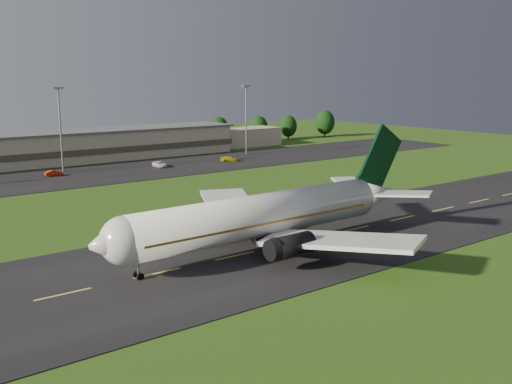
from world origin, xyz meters
TOP-DOWN VIEW (x-y plane):
  - ground at (0.00, 0.00)m, footprint 360.00×360.00m
  - taxiway at (0.00, 0.00)m, footprint 220.00×30.00m
  - apron at (0.00, 72.00)m, footprint 260.00×30.00m
  - airliner at (4.81, 0.01)m, footprint 51.26×42.18m
  - terminal at (6.40, 96.18)m, footprint 145.00×16.00m
  - light_mast_centre at (5.00, 80.00)m, footprint 2.40×1.20m
  - light_mast_east at (60.00, 80.00)m, footprint 2.40×1.20m
  - tree_line at (36.44, 105.90)m, footprint 196.45×9.86m
  - service_vehicle_b at (1.16, 74.91)m, footprint 4.17×1.66m
  - service_vehicle_c at (27.15, 72.49)m, footprint 2.86×5.36m
  - service_vehicle_d at (46.99, 69.88)m, footprint 5.27×4.04m

SIDE VIEW (x-z plane):
  - ground at x=0.00m, z-range 0.00..0.00m
  - taxiway at x=0.00m, z-range 0.00..0.10m
  - apron at x=0.00m, z-range 0.00..0.10m
  - service_vehicle_b at x=1.16m, z-range 0.10..1.45m
  - service_vehicle_d at x=46.99m, z-range 0.10..1.52m
  - service_vehicle_c at x=27.15m, z-range 0.10..1.53m
  - terminal at x=6.40m, z-range -0.21..8.19m
  - airliner at x=4.81m, z-range -3.13..12.45m
  - tree_line at x=36.44m, z-range -0.23..10.31m
  - light_mast_centre at x=5.00m, z-range 2.56..22.91m
  - light_mast_east at x=60.00m, z-range 2.56..22.91m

